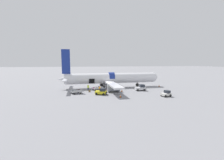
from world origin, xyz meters
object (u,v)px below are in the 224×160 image
(ground_crew_loader_b, at_px, (88,87))
(baggage_cart_queued, at_px, (77,92))
(baggage_tug_mid, at_px, (166,94))
(ground_crew_driver, at_px, (113,87))
(airplane, at_px, (110,79))
(baggage_tug_lead, at_px, (101,92))
(ground_crew_loader_a, at_px, (110,87))
(baggage_tug_rear, at_px, (141,88))
(baggage_cart_loading, at_px, (98,88))
(suitcase_on_tarmac_upright, at_px, (90,91))
(ground_crew_supervisor, at_px, (100,89))
(suitcase_on_tarmac_spare, at_px, (106,90))

(ground_crew_loader_b, bearing_deg, baggage_cart_queued, -132.12)
(baggage_tug_mid, xyz_separation_m, ground_crew_driver, (-10.53, 10.33, 0.26))
(airplane, height_order, baggage_tug_lead, airplane)
(ground_crew_loader_a, bearing_deg, airplane, 80.82)
(baggage_cart_queued, relative_size, ground_crew_loader_a, 1.97)
(airplane, relative_size, ground_crew_loader_a, 18.05)
(baggage_tug_rear, bearing_deg, ground_crew_loader_a, 161.12)
(baggage_tug_lead, xyz_separation_m, baggage_cart_loading, (-0.19, 6.31, -0.23))
(baggage_tug_mid, distance_m, baggage_tug_rear, 8.81)
(baggage_cart_loading, height_order, suitcase_on_tarmac_upright, baggage_cart_loading)
(airplane, height_order, ground_crew_loader_a, airplane)
(baggage_cart_queued, height_order, ground_crew_loader_b, ground_crew_loader_b)
(ground_crew_loader_a, height_order, ground_crew_supervisor, ground_crew_loader_a)
(baggage_tug_rear, xyz_separation_m, baggage_cart_loading, (-12.01, 3.28, -0.27))
(airplane, height_order, baggage_cart_queued, airplane)
(baggage_tug_lead, height_order, baggage_tug_rear, baggage_tug_rear)
(baggage_tug_rear, height_order, ground_crew_loader_a, ground_crew_loader_a)
(ground_crew_loader_a, relative_size, suitcase_on_tarmac_upright, 3.03)
(ground_crew_loader_a, bearing_deg, baggage_cart_loading, 173.26)
(baggage_cart_queued, bearing_deg, suitcase_on_tarmac_upright, 19.32)
(baggage_cart_loading, distance_m, suitcase_on_tarmac_spare, 2.45)
(ground_crew_supervisor, distance_m, suitcase_on_tarmac_spare, 2.77)
(baggage_tug_lead, relative_size, baggage_tug_rear, 1.05)
(baggage_cart_queued, bearing_deg, ground_crew_driver, 13.25)
(baggage_tug_rear, distance_m, ground_crew_loader_a, 8.81)
(baggage_cart_queued, xyz_separation_m, ground_crew_driver, (10.30, 2.43, 0.37))
(baggage_tug_mid, distance_m, suitcase_on_tarmac_spare, 16.53)
(ground_crew_supervisor, bearing_deg, baggage_cart_queued, -172.37)
(airplane, bearing_deg, ground_crew_loader_b, -149.90)
(airplane, distance_m, baggage_tug_lead, 11.27)
(airplane, xyz_separation_m, baggage_tug_mid, (10.54, -15.53, -2.24))
(baggage_cart_queued, bearing_deg, baggage_tug_mid, -20.77)
(baggage_tug_mid, bearing_deg, ground_crew_driver, 135.56)
(ground_crew_supervisor, bearing_deg, ground_crew_loader_b, 138.11)
(baggage_tug_lead, distance_m, baggage_cart_loading, 6.31)
(ground_crew_loader_b, bearing_deg, airplane, 30.10)
(ground_crew_driver, height_order, suitcase_on_tarmac_spare, ground_crew_driver)
(baggage_tug_lead, xyz_separation_m, baggage_tug_mid, (14.73, -5.29, -0.10))
(airplane, xyz_separation_m, baggage_cart_loading, (-4.38, -3.94, -2.37))
(airplane, relative_size, baggage_tug_mid, 12.70)
(baggage_tug_lead, bearing_deg, airplane, 67.73)
(baggage_cart_loading, bearing_deg, ground_crew_supervisor, -85.53)
(baggage_cart_loading, distance_m, suitcase_on_tarmac_upright, 3.56)
(baggage_tug_mid, xyz_separation_m, ground_crew_loader_b, (-17.67, 11.39, 0.30))
(baggage_tug_lead, relative_size, ground_crew_driver, 1.97)
(airplane, bearing_deg, suitcase_on_tarmac_spare, -113.67)
(ground_crew_loader_a, bearing_deg, ground_crew_supervisor, -144.77)
(baggage_tug_rear, bearing_deg, ground_crew_loader_b, 168.21)
(baggage_tug_mid, distance_m, baggage_cart_queued, 22.28)
(suitcase_on_tarmac_spare, bearing_deg, airplane, 66.33)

